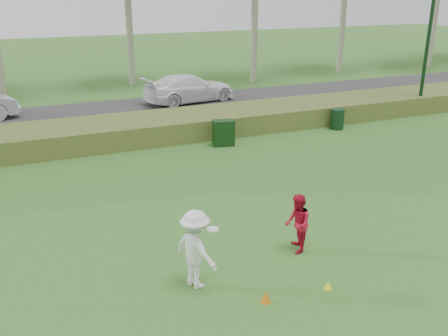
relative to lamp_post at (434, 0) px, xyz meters
name	(u,v)px	position (x,y,z in m)	size (l,w,h in m)	color
ground	(291,276)	(-14.00, -11.00, -5.59)	(120.00, 120.00, 0.00)	#2B6220
reed_strip	(153,128)	(-14.00, 1.00, -5.14)	(80.00, 3.00, 0.90)	#4B5B24
park_road	(128,112)	(-14.00, 6.00, -5.56)	(80.00, 6.00, 0.06)	#2D2D2D
lamp_post	(434,0)	(0.00, 0.00, 0.00)	(0.70, 0.70, 8.18)	black
player_white	(196,249)	(-16.14, -10.50, -4.68)	(1.08, 1.35, 1.82)	white
player_red	(297,224)	(-13.30, -10.02, -4.84)	(0.73, 0.57, 1.51)	#B70F2A
cone_orange	(266,297)	(-15.00, -11.66, -5.47)	(0.23, 0.23, 0.25)	orange
cone_yellow	(328,285)	(-13.51, -11.77, -5.50)	(0.18, 0.18, 0.20)	#FDFD1A
utility_cabinet	(224,133)	(-11.57, -1.20, -5.06)	(0.86, 0.54, 1.07)	black
trash_bin	(337,119)	(-5.74, -0.92, -5.12)	(0.62, 0.62, 0.94)	black
car_right	(189,88)	(-10.26, 6.92, -4.77)	(2.14, 5.28, 1.53)	white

